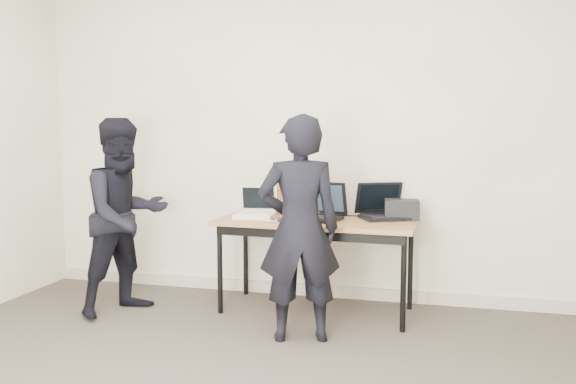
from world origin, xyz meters
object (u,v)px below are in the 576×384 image
(leather_satchel, at_px, (300,199))
(equipment_box, at_px, (402,209))
(laptop_beige, at_px, (256,211))
(person_typist, at_px, (299,229))
(desk, at_px, (316,227))
(person_observer, at_px, (125,216))
(laptop_center, at_px, (319,211))
(laptop_right, at_px, (384,210))

(leather_satchel, distance_m, equipment_box, 0.81)
(laptop_beige, xyz_separation_m, equipment_box, (1.11, 0.18, 0.03))
(equipment_box, relative_size, person_typist, 0.17)
(desk, xyz_separation_m, equipment_box, (0.63, 0.19, 0.13))
(desk, height_order, laptop_beige, laptop_beige)
(desk, bearing_deg, equipment_box, 20.25)
(desk, bearing_deg, laptop_beige, -177.84)
(person_observer, bearing_deg, person_typist, -71.40)
(laptop_beige, distance_m, laptop_center, 0.50)
(laptop_center, bearing_deg, equipment_box, 27.58)
(laptop_center, bearing_deg, laptop_beige, -165.14)
(leather_satchel, bearing_deg, equipment_box, -9.10)
(person_typist, bearing_deg, leather_satchel, -95.65)
(laptop_beige, distance_m, person_typist, 0.78)
(person_observer, bearing_deg, desk, -47.44)
(laptop_center, bearing_deg, laptop_right, 32.85)
(laptop_center, bearing_deg, desk, -104.77)
(laptop_right, relative_size, equipment_box, 1.92)
(leather_satchel, bearing_deg, desk, -58.46)
(laptop_beige, height_order, person_typist, person_typist)
(laptop_beige, distance_m, laptop_right, 1.00)
(laptop_beige, relative_size, equipment_box, 1.25)
(laptop_beige, height_order, leather_satchel, leather_satchel)
(desk, distance_m, leather_satchel, 0.34)
(desk, bearing_deg, leather_satchel, 131.44)
(laptop_center, xyz_separation_m, person_typist, (-0.01, -0.63, -0.03))
(laptop_beige, height_order, laptop_center, laptop_center)
(equipment_box, bearing_deg, person_typist, -128.23)
(leather_satchel, height_order, person_typist, person_typist)
(leather_satchel, distance_m, person_typist, 0.85)
(laptop_beige, bearing_deg, leather_satchel, 31.22)
(person_typist, bearing_deg, person_observer, -28.29)
(laptop_right, height_order, equipment_box, laptop_right)
(desk, distance_m, laptop_center, 0.13)
(laptop_center, height_order, laptop_right, laptop_center)
(laptop_beige, distance_m, leather_satchel, 0.38)
(desk, bearing_deg, laptop_center, 65.83)
(leather_satchel, xyz_separation_m, equipment_box, (0.81, -0.04, -0.05))
(person_observer, bearing_deg, leather_satchel, -36.29)
(desk, xyz_separation_m, laptop_right, (0.49, 0.20, 0.12))
(equipment_box, height_order, person_typist, person_typist)
(person_typist, height_order, person_observer, person_typist)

